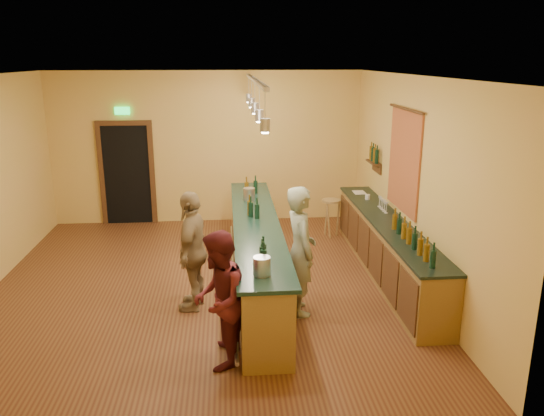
{
  "coord_description": "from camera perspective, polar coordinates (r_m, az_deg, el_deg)",
  "views": [
    {
      "loc": [
        0.42,
        -7.72,
        3.45
      ],
      "look_at": [
        1.1,
        0.2,
        1.19
      ],
      "focal_mm": 35.0,
      "sensor_mm": 36.0,
      "label": 1
    }
  ],
  "objects": [
    {
      "name": "doorway",
      "position": [
        11.62,
        -15.33,
        3.8
      ],
      "size": [
        1.15,
        0.09,
        2.48
      ],
      "color": "black",
      "rests_on": "wall_back"
    },
    {
      "name": "customer_b",
      "position": [
        7.48,
        -8.52,
        -4.56
      ],
      "size": [
        0.61,
        1.07,
        1.72
      ],
      "primitive_type": "imported",
      "rotation": [
        0.0,
        0.0,
        -1.77
      ],
      "color": "#997A51",
      "rests_on": "floor"
    },
    {
      "name": "bar_stool",
      "position": [
        10.51,
        6.4,
        0.15
      ],
      "size": [
        0.37,
        0.37,
        0.76
      ],
      "rotation": [
        0.0,
        0.0,
        0.24
      ],
      "color": "#A6874B",
      "rests_on": "floor"
    },
    {
      "name": "tasting_bar",
      "position": [
        8.23,
        -1.72,
        -4.32
      ],
      "size": [
        0.73,
        5.1,
        1.38
      ],
      "color": "brown",
      "rests_on": "floor"
    },
    {
      "name": "bottle_shelf",
      "position": [
        10.16,
        10.95,
        5.49
      ],
      "size": [
        0.17,
        0.55,
        0.54
      ],
      "color": "#432314",
      "rests_on": "wall_right"
    },
    {
      "name": "customer_a",
      "position": [
        6.12,
        -5.76,
        -9.81
      ],
      "size": [
        0.71,
        0.86,
        1.61
      ],
      "primitive_type": "imported",
      "rotation": [
        0.0,
        0.0,
        -1.7
      ],
      "color": "#59191E",
      "rests_on": "floor"
    },
    {
      "name": "wall_right",
      "position": [
        8.42,
        14.89,
        2.67
      ],
      "size": [
        0.02,
        7.0,
        3.2
      ],
      "primitive_type": "cube",
      "color": "#DEBE53",
      "rests_on": "floor"
    },
    {
      "name": "pendant_track",
      "position": [
        7.74,
        -1.86,
        12.42
      ],
      "size": [
        0.11,
        4.6,
        0.5
      ],
      "color": "silver",
      "rests_on": "ceiling"
    },
    {
      "name": "floor",
      "position": [
        8.46,
        -7.38,
        -8.31
      ],
      "size": [
        7.0,
        7.0,
        0.0
      ],
      "primitive_type": "plane",
      "color": "#562918",
      "rests_on": "ground"
    },
    {
      "name": "wall_front",
      "position": [
        4.62,
        -9.76,
        -7.96
      ],
      "size": [
        6.5,
        0.02,
        3.2
      ],
      "primitive_type": "cube",
      "color": "#DEBE53",
      "rests_on": "floor"
    },
    {
      "name": "ceiling",
      "position": [
        7.73,
        -8.24,
        13.88
      ],
      "size": [
        6.5,
        7.0,
        0.02
      ],
      "primitive_type": "cube",
      "color": "silver",
      "rests_on": "wall_back"
    },
    {
      "name": "bartender",
      "position": [
        7.27,
        3.05,
        -4.61
      ],
      "size": [
        0.53,
        0.72,
        1.81
      ],
      "primitive_type": "imported",
      "rotation": [
        0.0,
        0.0,
        1.73
      ],
      "color": "gray",
      "rests_on": "floor"
    },
    {
      "name": "back_counter",
      "position": [
        8.81,
        12.27,
        -4.14
      ],
      "size": [
        0.6,
        4.55,
        1.27
      ],
      "color": "brown",
      "rests_on": "floor"
    },
    {
      "name": "wall_back",
      "position": [
        11.37,
        -6.98,
        6.42
      ],
      "size": [
        6.5,
        0.02,
        3.2
      ],
      "primitive_type": "cube",
      "color": "#DEBE53",
      "rests_on": "floor"
    },
    {
      "name": "tapestry",
      "position": [
        8.74,
        14.02,
        4.87
      ],
      "size": [
        0.03,
        1.4,
        1.6
      ],
      "primitive_type": "cube",
      "color": "#A72E21",
      "rests_on": "wall_right"
    }
  ]
}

